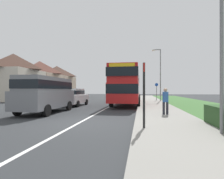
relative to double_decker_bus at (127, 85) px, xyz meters
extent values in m
plane|color=#2D3033|center=(-1.44, -11.25, -2.14)|extent=(120.00, 120.00, 0.00)
cube|color=silver|center=(-1.44, -3.25, -2.14)|extent=(0.14, 60.00, 0.01)
cube|color=gray|center=(2.76, -5.25, -2.08)|extent=(3.20, 68.00, 0.12)
cube|color=#3D6B33|center=(7.06, -5.25, -2.10)|extent=(6.00, 68.00, 0.08)
cube|color=red|center=(0.00, 0.00, -0.82)|extent=(2.50, 11.41, 1.65)
cube|color=red|center=(0.00, 0.00, 0.78)|extent=(2.45, 11.18, 1.55)
cube|color=black|center=(0.00, 0.00, -0.49)|extent=(2.52, 11.47, 0.76)
cube|color=black|center=(0.00, 0.00, 0.86)|extent=(2.52, 11.47, 0.72)
cube|color=gold|center=(0.00, -5.65, 1.28)|extent=(2.00, 0.08, 0.44)
cylinder|color=black|center=(-1.25, 3.54, -1.64)|extent=(0.30, 1.00, 1.00)
cylinder|color=black|center=(1.25, 3.54, -1.64)|extent=(0.30, 1.00, 1.00)
cylinder|color=black|center=(-1.25, -3.14, -1.64)|extent=(0.30, 1.00, 1.00)
cylinder|color=black|center=(1.25, -3.14, -1.64)|extent=(0.30, 1.00, 1.00)
cube|color=slate|center=(-4.94, -8.04, -1.22)|extent=(1.95, 5.19, 1.13)
cube|color=slate|center=(-4.94, -8.04, -0.20)|extent=(1.72, 4.78, 0.92)
cube|color=black|center=(-4.94, -8.04, -0.24)|extent=(1.76, 4.83, 0.52)
cylinder|color=black|center=(-5.90, -6.43, -1.78)|extent=(0.20, 0.72, 0.72)
cylinder|color=black|center=(-3.98, -6.43, -1.78)|extent=(0.20, 0.72, 0.72)
cylinder|color=black|center=(-5.90, -9.65, -1.78)|extent=(0.20, 0.72, 0.72)
cylinder|color=black|center=(-3.98, -9.65, -1.78)|extent=(0.20, 0.72, 0.72)
cube|color=silver|center=(-5.08, -2.58, -1.46)|extent=(1.75, 4.21, 0.76)
cube|color=silver|center=(-5.08, -2.79, -0.77)|extent=(1.54, 2.31, 0.62)
cube|color=black|center=(-5.08, -2.79, -0.80)|extent=(1.58, 2.34, 0.35)
cylinder|color=black|center=(-5.94, -1.28, -1.84)|extent=(0.20, 0.60, 0.60)
cylinder|color=black|center=(-4.22, -1.28, -1.84)|extent=(0.20, 0.60, 0.60)
cylinder|color=black|center=(-5.94, -3.89, -1.84)|extent=(0.20, 0.60, 0.60)
cylinder|color=black|center=(-4.22, -3.89, -1.84)|extent=(0.20, 0.60, 0.60)
cylinder|color=#23232D|center=(2.78, -8.48, -1.72)|extent=(0.14, 0.14, 0.85)
cylinder|color=#23232D|center=(2.98, -8.48, -1.72)|extent=(0.14, 0.14, 0.85)
cylinder|color=#2D599E|center=(2.88, -8.48, -0.99)|extent=(0.34, 0.34, 0.60)
sphere|color=tan|center=(2.88, -8.48, -0.58)|extent=(0.22, 0.22, 0.22)
cylinder|color=black|center=(1.56, -12.44, -0.84)|extent=(0.09, 0.09, 2.60)
cube|color=red|center=(1.56, -12.44, 0.26)|extent=(0.04, 0.44, 0.32)
cube|color=black|center=(1.56, -12.42, -0.59)|extent=(0.06, 0.52, 0.68)
cylinder|color=slate|center=(3.61, 5.85, -1.09)|extent=(0.08, 0.08, 2.10)
cylinder|color=blue|center=(3.61, 5.85, 0.16)|extent=(0.44, 0.03, 0.44)
cylinder|color=slate|center=(4.10, -12.88, 1.96)|extent=(0.12, 0.12, 8.20)
cylinder|color=slate|center=(4.01, 4.67, 1.32)|extent=(0.12, 0.12, 6.92)
cube|color=slate|center=(3.56, 4.67, 4.73)|extent=(0.90, 0.10, 0.10)
cube|color=silver|center=(3.11, 4.67, 4.66)|extent=(0.36, 0.20, 0.14)
cube|color=beige|center=(-17.08, 4.14, 0.12)|extent=(6.59, 6.68, 4.53)
pyramid|color=#4C3328|center=(-17.08, 4.14, 3.59)|extent=(6.59, 6.68, 2.39)
cube|color=#C1A88E|center=(-17.08, 10.96, 0.12)|extent=(6.59, 6.68, 4.53)
pyramid|color=brown|center=(-17.08, 10.96, 3.59)|extent=(6.59, 6.68, 2.39)
cube|color=#C1A88E|center=(-17.08, 17.77, 0.12)|extent=(6.59, 6.68, 4.53)
pyramid|color=#4C3328|center=(-17.08, 17.77, 3.59)|extent=(6.59, 6.68, 2.39)
camera|label=1|loc=(1.43, -19.29, -0.59)|focal=28.45mm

